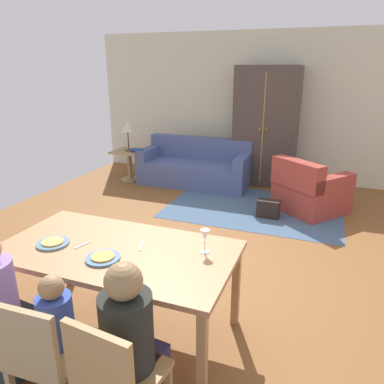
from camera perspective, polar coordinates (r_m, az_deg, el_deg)
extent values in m
cube|color=brown|center=(4.51, 3.54, -8.63)|extent=(6.82, 6.28, 0.02)
cube|color=beige|center=(7.15, 11.66, 12.77)|extent=(6.82, 0.10, 2.70)
cube|color=#B07B4E|center=(2.90, -11.66, -8.93)|extent=(1.81, 0.97, 0.04)
cube|color=#B07B4E|center=(2.50, 1.58, -24.52)|extent=(0.06, 0.06, 0.72)
cube|color=#B07B4E|center=(3.83, -18.78, -8.74)|extent=(0.06, 0.06, 0.72)
cube|color=#B07B4E|center=(3.14, 6.86, -14.38)|extent=(0.06, 0.06, 0.72)
cylinder|color=slate|center=(3.08, -20.84, -7.48)|extent=(0.25, 0.25, 0.02)
cylinder|color=#E3994B|center=(3.08, -20.87, -7.23)|extent=(0.17, 0.17, 0.01)
cylinder|color=teal|center=(2.76, -13.70, -9.98)|extent=(0.25, 0.25, 0.02)
cylinder|color=gold|center=(2.75, -13.72, -9.71)|extent=(0.17, 0.17, 0.01)
cylinder|color=silver|center=(2.78, 2.00, -9.32)|extent=(0.06, 0.06, 0.01)
cylinder|color=silver|center=(2.75, 2.01, -8.44)|extent=(0.01, 0.01, 0.09)
cone|color=silver|center=(2.71, 2.03, -6.75)|extent=(0.07, 0.07, 0.09)
cube|color=silver|center=(3.00, -16.65, -7.90)|extent=(0.05, 0.15, 0.01)
cube|color=silver|center=(2.89, -7.85, -8.30)|extent=(0.06, 0.17, 0.01)
cube|color=#A5894E|center=(2.98, -22.86, -21.81)|extent=(0.04, 0.04, 0.41)
cube|color=#A5894E|center=(3.22, -27.25, -19.07)|extent=(0.04, 0.04, 0.41)
cube|color=#2A3941|center=(3.07, -25.93, -20.41)|extent=(0.30, 0.37, 0.45)
cube|color=#9E8359|center=(2.58, -20.84, -22.21)|extent=(0.44, 0.44, 0.04)
cube|color=#9E8359|center=(2.33, -24.61, -20.48)|extent=(0.42, 0.06, 0.42)
cube|color=#9E8359|center=(2.75, -14.45, -24.80)|extent=(0.04, 0.04, 0.41)
cube|color=#9E8359|center=(2.92, -20.90, -22.43)|extent=(0.04, 0.04, 0.41)
cube|color=#3A3455|center=(2.78, -18.62, -24.07)|extent=(0.20, 0.25, 0.45)
cylinder|color=#334CAC|center=(2.50, -20.42, -18.22)|extent=(0.22, 0.22, 0.33)
sphere|color=#9E764F|center=(2.37, -21.08, -13.69)|extent=(0.15, 0.15, 0.15)
cube|color=#A87D4A|center=(2.34, -10.52, -26.20)|extent=(0.46, 0.46, 0.04)
cube|color=#A87D4A|center=(2.08, -14.40, -24.75)|extent=(0.42, 0.08, 0.42)
cube|color=#A87D4A|center=(2.68, -11.05, -25.82)|extent=(0.04, 0.04, 0.41)
cube|color=#302E52|center=(2.57, -8.24, -27.52)|extent=(0.30, 0.37, 0.45)
cylinder|color=black|center=(2.21, -10.09, -20.63)|extent=(0.30, 0.30, 0.46)
sphere|color=#92724A|center=(2.02, -10.63, -13.51)|extent=(0.21, 0.21, 0.21)
cube|color=#435D79|center=(5.76, 9.66, -2.39)|extent=(2.60, 1.80, 0.01)
cube|color=#4A5A8C|center=(6.76, 0.37, 2.95)|extent=(1.99, 0.84, 0.42)
cube|color=#4A5A8C|center=(6.97, 1.36, 6.91)|extent=(1.99, 0.20, 0.40)
cube|color=#4A5A8C|center=(7.04, -6.59, 6.08)|extent=(0.18, 0.84, 0.20)
cube|color=#4A5A8C|center=(6.43, 7.99, 4.78)|extent=(0.18, 0.84, 0.20)
cube|color=#A13C31|center=(5.80, 18.02, -0.77)|extent=(1.19, 1.19, 0.42)
cube|color=#A13C31|center=(5.43, 16.07, 2.66)|extent=(0.79, 0.68, 0.40)
cube|color=#A13C31|center=(5.51, 20.93, 1.26)|extent=(0.66, 0.77, 0.20)
cube|color=#A13C31|center=(5.92, 15.92, 2.99)|extent=(0.66, 0.77, 0.20)
cube|color=#473B33|center=(6.79, 11.41, 9.92)|extent=(1.10, 0.56, 2.10)
cube|color=#BD8D32|center=(6.52, 10.97, 9.58)|extent=(0.02, 0.01, 1.89)
sphere|color=#BD8D32|center=(6.52, 10.44, 9.61)|extent=(0.04, 0.04, 0.04)
sphere|color=#BD8D32|center=(6.50, 11.49, 9.52)|extent=(0.04, 0.04, 0.04)
cube|color=#9B8156|center=(7.02, -9.80, 6.27)|extent=(0.56, 0.56, 0.03)
cylinder|color=#9B8156|center=(7.09, -9.67, 3.98)|extent=(0.08, 0.08, 0.55)
cylinder|color=#9B8156|center=(7.16, -9.56, 1.97)|extent=(0.36, 0.36, 0.03)
cylinder|color=#4F3F33|center=(7.01, -9.82, 6.47)|extent=(0.16, 0.16, 0.02)
cylinder|color=#4F3F33|center=(6.98, -9.90, 7.91)|extent=(0.02, 0.02, 0.34)
cone|color=beige|center=(6.93, -10.02, 10.02)|extent=(0.26, 0.26, 0.18)
cube|color=brown|center=(6.96, -8.67, 6.46)|extent=(0.22, 0.16, 0.03)
cube|color=navy|center=(6.87, -8.57, 6.55)|extent=(0.22, 0.16, 0.03)
cube|color=black|center=(5.40, 11.78, -2.57)|extent=(0.32, 0.16, 0.26)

